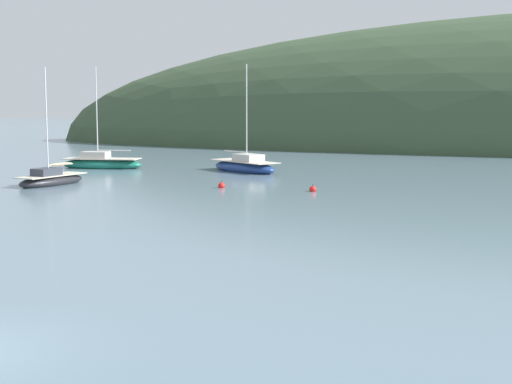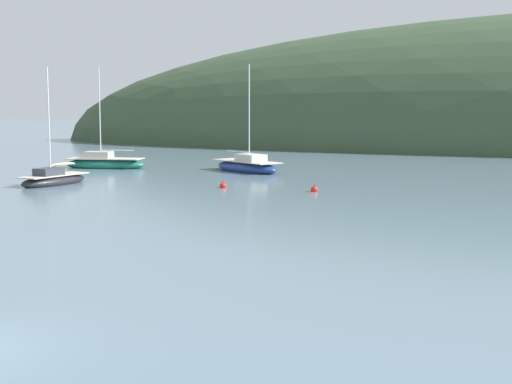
{
  "view_description": "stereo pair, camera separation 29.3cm",
  "coord_description": "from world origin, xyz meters",
  "px_view_note": "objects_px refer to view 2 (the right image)",
  "views": [
    {
      "loc": [
        11.13,
        -12.19,
        5.33
      ],
      "look_at": [
        0.0,
        20.0,
        1.2
      ],
      "focal_mm": 51.71,
      "sensor_mm": 36.0,
      "label": 1
    },
    {
      "loc": [
        11.41,
        -12.1,
        5.33
      ],
      "look_at": [
        0.0,
        20.0,
        1.2
      ],
      "focal_mm": 51.71,
      "sensor_mm": 36.0,
      "label": 2
    }
  ],
  "objects_px": {
    "mooring_buoy_inner": "(314,190)",
    "sailboat_orange_cutter": "(104,163)",
    "sailboat_grey_yawl": "(247,166)",
    "sailboat_navy_dinghy": "(53,179)",
    "mooring_buoy_channel": "(223,186)"
  },
  "relations": [
    {
      "from": "mooring_buoy_inner",
      "to": "sailboat_orange_cutter",
      "type": "bearing_deg",
      "value": 154.17
    },
    {
      "from": "sailboat_grey_yawl",
      "to": "sailboat_navy_dinghy",
      "type": "xyz_separation_m",
      "value": [
        -8.73,
        -12.98,
        -0.06
      ]
    },
    {
      "from": "sailboat_grey_yawl",
      "to": "mooring_buoy_inner",
      "type": "xyz_separation_m",
      "value": [
        8.37,
        -10.9,
        -0.29
      ]
    },
    {
      "from": "sailboat_navy_dinghy",
      "to": "mooring_buoy_inner",
      "type": "height_order",
      "value": "sailboat_navy_dinghy"
    },
    {
      "from": "sailboat_grey_yawl",
      "to": "mooring_buoy_inner",
      "type": "height_order",
      "value": "sailboat_grey_yawl"
    },
    {
      "from": "mooring_buoy_inner",
      "to": "mooring_buoy_channel",
      "type": "xyz_separation_m",
      "value": [
        -5.96,
        0.02,
        0.0
      ]
    },
    {
      "from": "sailboat_navy_dinghy",
      "to": "mooring_buoy_channel",
      "type": "relative_size",
      "value": 14.46
    },
    {
      "from": "sailboat_navy_dinghy",
      "to": "mooring_buoy_inner",
      "type": "distance_m",
      "value": 17.22
    },
    {
      "from": "sailboat_orange_cutter",
      "to": "sailboat_grey_yawl",
      "type": "distance_m",
      "value": 12.2
    },
    {
      "from": "sailboat_grey_yawl",
      "to": "sailboat_navy_dinghy",
      "type": "relative_size",
      "value": 1.09
    },
    {
      "from": "sailboat_orange_cutter",
      "to": "sailboat_navy_dinghy",
      "type": "xyz_separation_m",
      "value": [
        3.44,
        -12.02,
        -0.05
      ]
    },
    {
      "from": "sailboat_navy_dinghy",
      "to": "mooring_buoy_channel",
      "type": "xyz_separation_m",
      "value": [
        11.14,
        2.1,
        -0.23
      ]
    },
    {
      "from": "sailboat_orange_cutter",
      "to": "mooring_buoy_inner",
      "type": "bearing_deg",
      "value": -25.83
    },
    {
      "from": "sailboat_navy_dinghy",
      "to": "sailboat_orange_cutter",
      "type": "bearing_deg",
      "value": 105.96
    },
    {
      "from": "mooring_buoy_channel",
      "to": "mooring_buoy_inner",
      "type": "bearing_deg",
      "value": -0.2
    }
  ]
}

